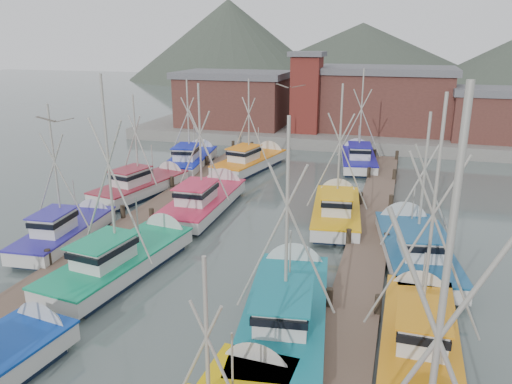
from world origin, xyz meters
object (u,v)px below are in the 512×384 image
(boat_12, at_px, (253,161))
(boat_4, at_px, (127,257))
(lookout_tower, at_px, (306,92))
(boat_8, at_px, (206,200))

(boat_12, bearing_deg, boat_4, -78.49)
(lookout_tower, relative_size, boat_12, 0.87)
(boat_12, bearing_deg, lookout_tower, 91.81)
(boat_8, height_order, boat_12, boat_8)
(boat_8, relative_size, boat_12, 1.02)
(boat_4, relative_size, boat_12, 1.08)
(lookout_tower, height_order, boat_8, lookout_tower)
(lookout_tower, relative_size, boat_4, 0.80)
(boat_8, distance_m, boat_12, 11.44)
(boat_4, xyz_separation_m, boat_12, (0.13, 21.20, -0.01))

